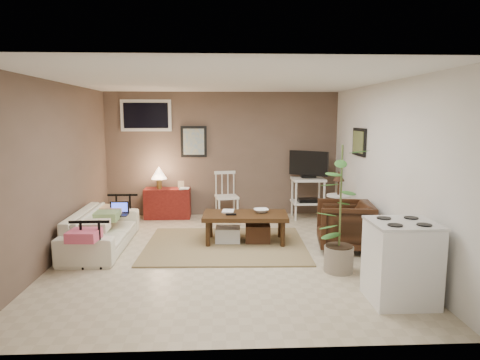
{
  "coord_description": "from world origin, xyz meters",
  "views": [
    {
      "loc": [
        -0.04,
        -5.83,
        1.93
      ],
      "look_at": [
        0.25,
        0.35,
        1.01
      ],
      "focal_mm": 32.0,
      "sensor_mm": 36.0,
      "label": 1
    }
  ],
  "objects_px": {
    "coffee_table": "(245,226)",
    "sofa": "(102,223)",
    "armchair": "(345,223)",
    "red_console": "(167,200)",
    "potted_plant": "(341,204)",
    "side_table": "(338,194)",
    "spindle_chair": "(227,197)",
    "tv_stand": "(308,183)",
    "stove": "(401,262)"
  },
  "relations": [
    {
      "from": "coffee_table",
      "to": "sofa",
      "type": "relative_size",
      "value": 0.69
    },
    {
      "from": "sofa",
      "to": "armchair",
      "type": "distance_m",
      "value": 3.58
    },
    {
      "from": "red_console",
      "to": "armchair",
      "type": "relative_size",
      "value": 1.28
    },
    {
      "from": "armchair",
      "to": "potted_plant",
      "type": "relative_size",
      "value": 0.48
    },
    {
      "from": "sofa",
      "to": "side_table",
      "type": "distance_m",
      "value": 3.83
    },
    {
      "from": "red_console",
      "to": "side_table",
      "type": "bearing_deg",
      "value": -19.5
    },
    {
      "from": "spindle_chair",
      "to": "tv_stand",
      "type": "height_order",
      "value": "tv_stand"
    },
    {
      "from": "red_console",
      "to": "stove",
      "type": "height_order",
      "value": "red_console"
    },
    {
      "from": "tv_stand",
      "to": "red_console",
      "type": "bearing_deg",
      "value": 177.16
    },
    {
      "from": "red_console",
      "to": "coffee_table",
      "type": "bearing_deg",
      "value": -50.72
    },
    {
      "from": "sofa",
      "to": "red_console",
      "type": "bearing_deg",
      "value": -21.64
    },
    {
      "from": "stove",
      "to": "potted_plant",
      "type": "bearing_deg",
      "value": 114.31
    },
    {
      "from": "coffee_table",
      "to": "stove",
      "type": "xyz_separation_m",
      "value": [
        1.51,
        -2.18,
        0.16
      ]
    },
    {
      "from": "coffee_table",
      "to": "spindle_chair",
      "type": "height_order",
      "value": "spindle_chair"
    },
    {
      "from": "armchair",
      "to": "tv_stand",
      "type": "bearing_deg",
      "value": -167.24
    },
    {
      "from": "red_console",
      "to": "side_table",
      "type": "relative_size",
      "value": 0.97
    },
    {
      "from": "coffee_table",
      "to": "potted_plant",
      "type": "xyz_separation_m",
      "value": [
        1.11,
        -1.29,
        0.59
      ]
    },
    {
      "from": "coffee_table",
      "to": "tv_stand",
      "type": "height_order",
      "value": "tv_stand"
    },
    {
      "from": "tv_stand",
      "to": "armchair",
      "type": "bearing_deg",
      "value": -85.88
    },
    {
      "from": "coffee_table",
      "to": "potted_plant",
      "type": "distance_m",
      "value": 1.8
    },
    {
      "from": "red_console",
      "to": "potted_plant",
      "type": "height_order",
      "value": "potted_plant"
    },
    {
      "from": "coffee_table",
      "to": "armchair",
      "type": "height_order",
      "value": "armchair"
    },
    {
      "from": "coffee_table",
      "to": "armchair",
      "type": "bearing_deg",
      "value": -15.02
    },
    {
      "from": "sofa",
      "to": "potted_plant",
      "type": "distance_m",
      "value": 3.47
    },
    {
      "from": "sofa",
      "to": "armchair",
      "type": "xyz_separation_m",
      "value": [
        3.57,
        -0.25,
        0.02
      ]
    },
    {
      "from": "stove",
      "to": "spindle_chair",
      "type": "bearing_deg",
      "value": 115.09
    },
    {
      "from": "sofa",
      "to": "tv_stand",
      "type": "bearing_deg",
      "value": -63.47
    },
    {
      "from": "sofa",
      "to": "armchair",
      "type": "relative_size",
      "value": 2.44
    },
    {
      "from": "side_table",
      "to": "armchair",
      "type": "height_order",
      "value": "side_table"
    },
    {
      "from": "red_console",
      "to": "stove",
      "type": "bearing_deg",
      "value": -53.19
    },
    {
      "from": "coffee_table",
      "to": "sofa",
      "type": "height_order",
      "value": "sofa"
    },
    {
      "from": "sofa",
      "to": "stove",
      "type": "relative_size",
      "value": 2.19
    },
    {
      "from": "coffee_table",
      "to": "potted_plant",
      "type": "relative_size",
      "value": 0.81
    },
    {
      "from": "armchair",
      "to": "stove",
      "type": "xyz_separation_m",
      "value": [
        0.07,
        -1.79,
        0.04
      ]
    },
    {
      "from": "red_console",
      "to": "potted_plant",
      "type": "bearing_deg",
      "value": -50.08
    },
    {
      "from": "red_console",
      "to": "spindle_chair",
      "type": "distance_m",
      "value": 1.15
    },
    {
      "from": "coffee_table",
      "to": "side_table",
      "type": "distance_m",
      "value": 1.78
    },
    {
      "from": "spindle_chair",
      "to": "stove",
      "type": "relative_size",
      "value": 1.03
    },
    {
      "from": "sofa",
      "to": "red_console",
      "type": "height_order",
      "value": "red_console"
    },
    {
      "from": "coffee_table",
      "to": "potted_plant",
      "type": "height_order",
      "value": "potted_plant"
    },
    {
      "from": "spindle_chair",
      "to": "side_table",
      "type": "bearing_deg",
      "value": -26.95
    },
    {
      "from": "tv_stand",
      "to": "stove",
      "type": "distance_m",
      "value": 3.76
    },
    {
      "from": "armchair",
      "to": "stove",
      "type": "bearing_deg",
      "value": 10.86
    },
    {
      "from": "coffee_table",
      "to": "red_console",
      "type": "distance_m",
      "value": 2.2
    },
    {
      "from": "sofa",
      "to": "spindle_chair",
      "type": "bearing_deg",
      "value": -47.29
    },
    {
      "from": "spindle_chair",
      "to": "side_table",
      "type": "xyz_separation_m",
      "value": [
        1.87,
        -0.95,
        0.22
      ]
    },
    {
      "from": "potted_plant",
      "to": "stove",
      "type": "height_order",
      "value": "potted_plant"
    },
    {
      "from": "spindle_chair",
      "to": "sofa",
      "type": "bearing_deg",
      "value": -137.29
    },
    {
      "from": "tv_stand",
      "to": "armchair",
      "type": "relative_size",
      "value": 1.65
    },
    {
      "from": "side_table",
      "to": "potted_plant",
      "type": "bearing_deg",
      "value": -104.9
    }
  ]
}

